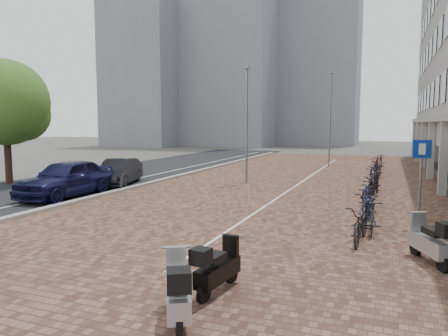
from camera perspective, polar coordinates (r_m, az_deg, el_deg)
ground at (r=12.86m, az=-9.98°, el=-8.43°), size 140.00×140.00×0.00m
plaza_brick at (r=23.27m, az=10.07°, el=-1.89°), size 14.50×42.00×0.04m
street_asphalt at (r=27.62m, az=-12.90°, el=-0.71°), size 8.00×50.00×0.03m
curb at (r=25.62m, az=-5.69°, el=-0.96°), size 0.35×42.00×0.14m
lane_line at (r=26.54m, az=-9.34°, el=-0.87°), size 0.12×44.00×0.00m
parking_line at (r=23.23m, az=10.55°, el=-1.85°), size 0.10×30.00×0.00m
bg_towers at (r=64.00m, az=2.28°, el=15.77°), size 33.00×23.00×32.00m
car_navy at (r=19.52m, az=-20.65°, el=-1.31°), size 1.95×4.82×1.64m
car_dark at (r=22.48m, az=-14.11°, el=-0.53°), size 2.62×4.39×1.37m
scooter_front at (r=10.73m, az=26.21°, el=-8.81°), size 1.14×1.70×1.12m
scooter_mid at (r=8.11m, az=-0.83°, el=-13.29°), size 0.65×1.54×1.03m
scooter_back at (r=7.00m, az=-6.36°, el=-16.13°), size 1.27×1.68×1.13m
parking_sign at (r=14.23m, az=25.25°, el=0.03°), size 0.54×0.23×2.71m
lamp_near at (r=22.29m, az=3.10°, el=5.68°), size 0.12×0.12×6.09m
lamp_far at (r=31.74m, az=14.22°, el=6.32°), size 0.12×0.12×6.86m
street_tree at (r=24.90m, az=-27.26°, el=7.63°), size 4.50×4.50×6.55m
bike_row at (r=21.42m, az=19.78°, el=-1.47°), size 1.11×21.45×1.05m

